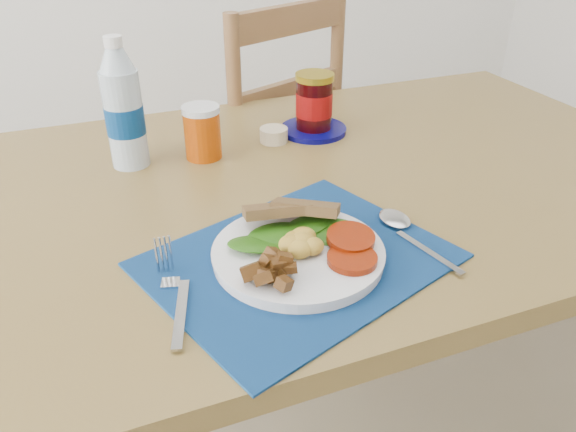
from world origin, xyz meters
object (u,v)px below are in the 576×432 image
object	(u,v)px
breakfast_plate	(296,251)
water_bottle	(124,111)
jam_on_saucer	(314,107)
juice_glass	(202,134)
chair_far	(262,131)

from	to	relation	value
breakfast_plate	water_bottle	bearing A→B (deg)	130.73
water_bottle	jam_on_saucer	distance (m)	0.40
water_bottle	juice_glass	distance (m)	0.15
chair_far	breakfast_plate	distance (m)	0.92
chair_far	breakfast_plate	size ratio (longest dim) A/B	4.79
chair_far	water_bottle	distance (m)	0.66
chair_far	juice_glass	distance (m)	0.58
jam_on_saucer	juice_glass	bearing A→B (deg)	-171.17
chair_far	juice_glass	size ratio (longest dim) A/B	11.79
breakfast_plate	water_bottle	distance (m)	0.47
water_bottle	breakfast_plate	bearing A→B (deg)	-67.86
water_bottle	juice_glass	size ratio (longest dim) A/B	2.47
breakfast_plate	juice_glass	size ratio (longest dim) A/B	2.46
breakfast_plate	chair_far	bearing A→B (deg)	92.85
juice_glass	chair_far	bearing A→B (deg)	58.95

